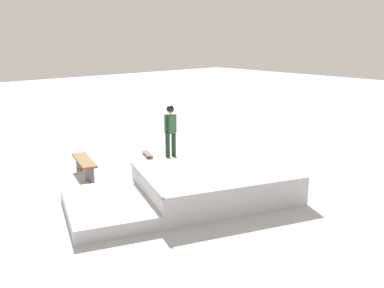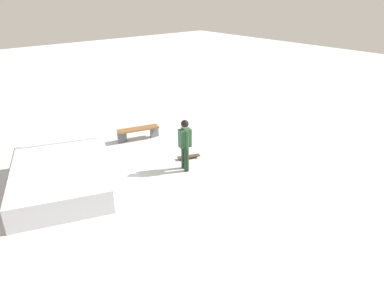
# 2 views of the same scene
# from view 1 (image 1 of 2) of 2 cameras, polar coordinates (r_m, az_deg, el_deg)

# --- Properties ---
(ground_plane) EXTENTS (60.00, 60.00, 0.00)m
(ground_plane) POSITION_cam_1_polar(r_m,az_deg,el_deg) (11.81, 3.42, -4.84)
(ground_plane) COLOR #B7BABF
(skate_ramp) EXTENTS (5.96, 4.26, 0.74)m
(skate_ramp) POSITION_cam_1_polar(r_m,az_deg,el_deg) (10.30, 0.84, -5.90)
(skate_ramp) COLOR silver
(skate_ramp) RESTS_ON ground
(skater) EXTENTS (0.43, 0.42, 1.73)m
(skater) POSITION_cam_1_polar(r_m,az_deg,el_deg) (13.76, -2.94, 2.33)
(skater) COLOR black
(skater) RESTS_ON ground
(skateboard) EXTENTS (0.48, 0.82, 0.09)m
(skateboard) POSITION_cam_1_polar(r_m,az_deg,el_deg) (14.13, -6.09, -1.30)
(skateboard) COLOR #3F2D1E
(skateboard) RESTS_ON ground
(park_bench) EXTENTS (0.81, 1.65, 0.48)m
(park_bench) POSITION_cam_1_polar(r_m,az_deg,el_deg) (12.41, -14.41, -2.58)
(park_bench) COLOR brown
(park_bench) RESTS_ON ground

